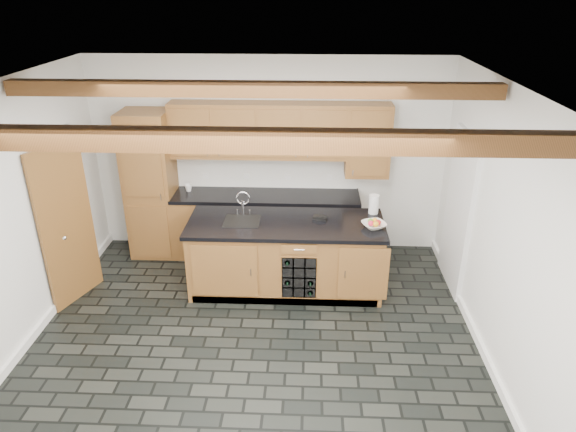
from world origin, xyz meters
name	(u,v)px	position (x,y,z in m)	size (l,w,h in m)	color
ground	(253,349)	(0.00, 0.00, 0.00)	(5.00, 5.00, 0.00)	black
room_shell	(246,202)	(-0.09, 0.53, 1.53)	(5.01, 5.00, 5.00)	white
back_cabinetry	(241,190)	(-0.38, 2.24, 0.98)	(3.65, 0.62, 2.20)	brown
island	(286,255)	(0.31, 1.28, 0.46)	(2.48, 0.96, 0.93)	brown
faucet	(242,218)	(-0.25, 1.33, 0.96)	(0.45, 0.40, 0.34)	black
kitchen_scale	(320,218)	(0.73, 1.40, 0.95)	(0.19, 0.14, 0.05)	black
fruit_bowl	(374,225)	(1.38, 1.19, 0.96)	(0.28, 0.28, 0.07)	silver
fruit_cluster	(374,222)	(1.38, 1.19, 1.00)	(0.16, 0.17, 0.07)	red
paper_towel	(374,204)	(1.42, 1.63, 1.05)	(0.13, 0.13, 0.25)	white
mug	(188,188)	(-1.14, 2.29, 0.98)	(0.11, 0.11, 0.10)	white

